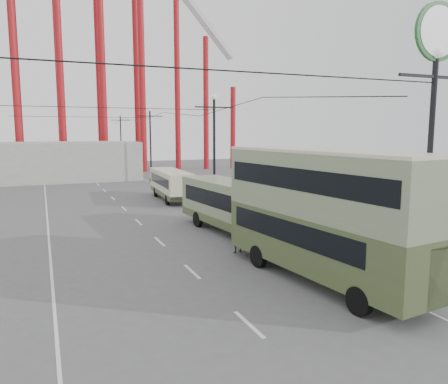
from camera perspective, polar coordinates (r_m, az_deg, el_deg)
name	(u,v)px	position (r m, az deg, el deg)	size (l,w,h in m)	color
ground	(250,299)	(17.39, 3.36, -13.77)	(160.00, 160.00, 0.00)	#535356
road_markings	(131,213)	(35.36, -12.09, -2.70)	(12.52, 120.00, 0.01)	silver
lamp_post_near	(434,90)	(17.21, 25.74, 11.95)	(3.20, 0.44, 10.80)	black
lamp_post_mid	(214,153)	(34.94, -1.28, 5.07)	(3.20, 0.44, 9.32)	black
lamp_post_far	(151,145)	(55.99, -9.57, 6.04)	(3.20, 0.44, 9.32)	black
lamp_post_distant	(121,141)	(77.57, -13.30, 6.44)	(3.20, 0.44, 9.32)	black
roller_coaster	(68,19)	(73.42, -19.74, 20.48)	(52.95, 5.00, 55.48)	maroon
fairground_shed	(51,161)	(61.63, -21.62, 3.73)	(22.00, 10.00, 5.00)	#969692
double_decker_bus	(322,209)	(18.90, 12.63, -2.15)	(3.89, 10.81, 5.67)	#3C4827
single_decker_green	(239,206)	(26.94, 1.98, -1.89)	(3.86, 11.70, 3.25)	#6C7C5A
single_decker_cream	(171,183)	(41.34, -6.93, 1.12)	(2.67, 8.99, 2.77)	beige
pedestrian	(237,234)	(23.31, 1.77, -5.54)	(0.72, 0.48, 1.99)	black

